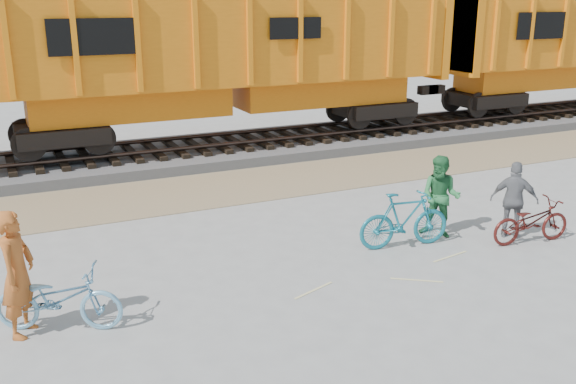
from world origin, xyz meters
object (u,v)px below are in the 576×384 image
object	(u,v)px
person_man	(441,197)
bicycle_maroon	(531,221)
bicycle_teal	(404,220)
person_solo	(17,274)
person_woman	(514,200)
hopper_car_center	(231,55)
bicycle_blue	(59,299)

from	to	relation	value
person_man	bicycle_maroon	bearing A→B (deg)	13.82
bicycle_teal	person_solo	distance (m)	6.98
person_man	person_woman	xyz separation A→B (m)	(1.31, -0.68, -0.05)
bicycle_maroon	bicycle_teal	bearing A→B (deg)	77.49
person_solo	hopper_car_center	bearing A→B (deg)	-8.95
person_man	person_woman	world-z (taller)	person_man
hopper_car_center	bicycle_blue	world-z (taller)	hopper_car_center
bicycle_blue	person_man	world-z (taller)	person_man
person_solo	person_woman	size ratio (longest dim) A/B	1.20
bicycle_maroon	person_woman	size ratio (longest dim) A/B	1.08
hopper_car_center	person_man	size ratio (longest dim) A/B	8.35
bicycle_teal	person_woman	bearing A→B (deg)	-93.11
bicycle_teal	bicycle_maroon	distance (m)	2.56
person_woman	person_man	bearing A→B (deg)	16.52
hopper_car_center	bicycle_teal	world-z (taller)	hopper_car_center
person_man	person_woman	size ratio (longest dim) A/B	1.06
bicycle_maroon	person_solo	distance (m)	9.38
hopper_car_center	person_woman	xyz separation A→B (m)	(2.58, -9.28, -2.22)
bicycle_blue	bicycle_teal	xyz separation A→B (m)	(6.45, 0.57, 0.07)
hopper_car_center	bicycle_maroon	bearing A→B (deg)	-74.53
bicycle_teal	bicycle_maroon	size ratio (longest dim) A/B	1.10
hopper_car_center	person_woman	distance (m)	9.88
hopper_car_center	bicycle_maroon	world-z (taller)	hopper_car_center
bicycle_maroon	person_man	distance (m)	1.82
person_solo	person_woman	bearing A→B (deg)	-63.24
bicycle_blue	person_solo	bearing A→B (deg)	103.45
hopper_car_center	person_woman	bearing A→B (deg)	-74.47
bicycle_teal	person_woman	world-z (taller)	person_woman
person_woman	bicycle_maroon	bearing A→B (deg)	148.08
person_solo	bicycle_teal	bearing A→B (deg)	-59.31
bicycle_blue	bicycle_teal	bearing A→B (deg)	-60.21
bicycle_teal	person_man	size ratio (longest dim) A/B	1.11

